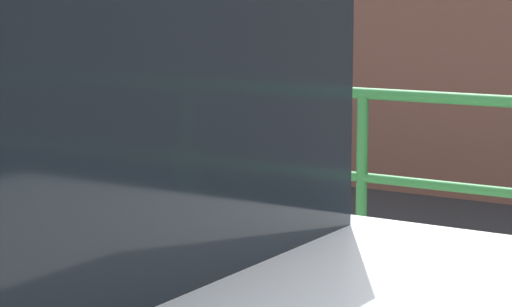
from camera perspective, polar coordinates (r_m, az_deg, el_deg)
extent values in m
cylinder|color=slate|center=(3.40, 2.60, -7.41)|extent=(0.07, 0.07, 1.07)
cylinder|color=slate|center=(3.28, 2.69, 3.79)|extent=(0.17, 0.17, 0.26)
sphere|color=silver|center=(3.27, 2.71, 6.58)|extent=(0.17, 0.17, 0.17)
cube|color=black|center=(3.20, 1.86, 4.70)|extent=(0.09, 0.01, 0.07)
cube|color=white|center=(3.21, 1.85, 2.84)|extent=(0.10, 0.01, 0.09)
cylinder|color=slate|center=(3.87, -4.77, -6.84)|extent=(0.15, 0.15, 0.88)
cylinder|color=slate|center=(3.72, -2.87, -7.47)|extent=(0.15, 0.15, 0.88)
cube|color=maroon|center=(3.66, -3.96, 4.54)|extent=(0.50, 0.33, 0.66)
cylinder|color=maroon|center=(3.88, -6.49, 5.02)|extent=(0.09, 0.09, 0.62)
cylinder|color=maroon|center=(3.58, 1.32, 6.63)|extent=(0.22, 0.52, 0.50)
cylinder|color=#2D7A38|center=(6.35, -8.96, -0.19)|extent=(0.06, 0.06, 1.00)
cylinder|color=#2D7A38|center=(5.32, 6.10, -1.88)|extent=(0.06, 0.06, 1.00)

